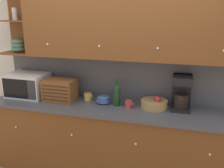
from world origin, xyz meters
TOP-DOWN VIEW (x-y plane):
  - ground_plane at (0.00, 0.00)m, footprint 24.00×24.00m
  - wall_back at (0.00, 0.03)m, footprint 5.42×0.06m
  - counter_unit at (0.00, -0.29)m, footprint 3.04×0.62m
  - backsplash_panel at (0.00, -0.01)m, footprint 3.02×0.01m
  - upper_cabinets at (0.17, -0.16)m, footprint 3.02×0.34m
  - microwave at (-1.16, -0.23)m, footprint 0.51×0.39m
  - bread_box at (-0.66, -0.27)m, footprint 0.39×0.27m
  - mug at (-0.33, -0.17)m, footprint 0.11×0.09m
  - bowl_stack_on_counter at (-0.11, -0.21)m, footprint 0.18×0.18m
  - wine_bottle at (0.07, -0.25)m, footprint 0.09×0.09m
  - mug_blue_second at (0.23, -0.28)m, footprint 0.09×0.08m
  - fruit_basket at (0.52, -0.20)m, footprint 0.31×0.31m
  - coffee_maker at (0.81, -0.13)m, footprint 0.22×0.27m

SIDE VIEW (x-z plane):
  - ground_plane at x=0.00m, z-range 0.00..0.00m
  - counter_unit at x=0.00m, z-range 0.00..0.92m
  - mug_blue_second at x=0.23m, z-range 0.92..1.01m
  - bowl_stack_on_counter at x=-0.11m, z-range 0.92..1.02m
  - mug at x=-0.33m, z-range 0.92..1.02m
  - fruit_basket at x=0.52m, z-range 0.90..1.05m
  - bread_box at x=-0.66m, z-range 0.92..1.20m
  - wine_bottle at x=0.07m, z-range 0.91..1.22m
  - microwave at x=-1.16m, z-range 0.92..1.23m
  - coffee_maker at x=0.81m, z-range 0.93..1.33m
  - backsplash_panel at x=0.00m, z-range 0.92..1.48m
  - wall_back at x=0.00m, z-range 0.00..2.60m
  - upper_cabinets at x=0.17m, z-range 1.48..2.35m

